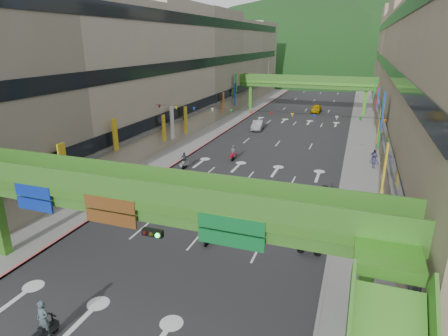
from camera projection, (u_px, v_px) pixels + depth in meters
road_slab at (290, 128)px, 60.45m from camera, size 18.00×140.00×0.02m
sidewalk_left at (226, 123)px, 63.93m from camera, size 4.00×140.00×0.15m
sidewalk_right at (363, 133)px, 56.92m from camera, size 4.00×140.00×0.15m
curb_left at (237, 124)px, 63.32m from camera, size 0.20×140.00×0.18m
curb_right at (349, 132)px, 57.52m from camera, size 0.20×140.00×0.18m
building_row_left at (182, 65)px, 63.42m from camera, size 12.80×95.00×19.00m
building_row_right at (432, 71)px, 51.37m from camera, size 12.80×95.00×19.00m
overpass_near at (157, 214)px, 18.70m from camera, size 28.00×12.27×7.10m
overpass_far at (306, 85)px, 72.07m from camera, size 28.00×2.20×7.10m
hill_left at (301, 73)px, 163.27m from camera, size 168.00×140.00×112.00m
hill_right at (397, 72)px, 168.36m from camera, size 208.00×176.00×128.00m
bunting_string at (261, 113)px, 40.70m from camera, size 26.00×0.36×0.47m
scooter_rider_near at (44, 323)px, 17.34m from camera, size 0.72×1.60×2.21m
scooter_rider_mid at (209, 231)px, 25.94m from camera, size 0.74×1.60×1.85m
scooter_rider_left at (184, 161)px, 41.14m from camera, size 0.95×1.59×1.88m
scooter_rider_far at (233, 153)px, 44.18m from camera, size 0.80×1.59×1.83m
parked_scooter_row at (319, 213)px, 29.52m from camera, size 1.60×11.55×1.08m
car_silver at (258, 125)px, 59.32m from camera, size 2.00×4.60×1.47m
car_yellow at (316, 108)px, 73.72m from camera, size 1.85×4.53×1.54m
pedestrian_red at (348, 202)px, 30.79m from camera, size 0.83×0.65×1.69m
pedestrian_dark at (374, 158)px, 42.57m from camera, size 1.01×0.77×1.60m
pedestrian_blue at (374, 162)px, 40.94m from camera, size 0.94×0.82×1.70m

